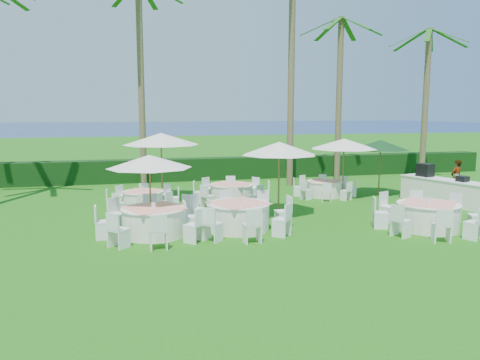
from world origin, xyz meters
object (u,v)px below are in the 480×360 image
object	(u,v)px
banquet_table_d	(143,199)
umbrella_c	(161,139)
banquet_table_f	(325,188)
banquet_table_a	(154,221)
umbrella_b	(279,148)
umbrella_d	(344,144)
umbrella_green	(381,145)
banquet_table_e	(231,193)
buffet_table	(451,192)
banquet_table_c	(428,215)
banquet_table_b	(238,216)
umbrella_a	(149,161)
staff_person	(456,178)

from	to	relation	value
banquet_table_d	umbrella_c	xyz separation A→B (m)	(0.86, 1.56, 2.24)
banquet_table_d	banquet_table_f	xyz separation A→B (m)	(7.94, 0.82, -0.00)
banquet_table_a	banquet_table_f	size ratio (longest dim) A/B	1.27
umbrella_b	banquet_table_a	bearing A→B (deg)	-160.12
banquet_table_a	umbrella_d	world-z (taller)	umbrella_d
banquet_table_a	umbrella_d	distance (m)	9.81
banquet_table_f	umbrella_green	world-z (taller)	umbrella_green
banquet_table_e	umbrella_c	distance (m)	3.70
banquet_table_a	buffet_table	distance (m)	12.04
banquet_table_c	banquet_table_f	xyz separation A→B (m)	(-0.77, 6.27, -0.08)
banquet_table_b	banquet_table_f	bearing A→B (deg)	43.63
umbrella_a	umbrella_c	xyz separation A→B (m)	(0.74, 4.83, 0.43)
banquet_table_a	umbrella_green	size ratio (longest dim) A/B	1.37
umbrella_d	banquet_table_a	bearing A→B (deg)	-151.70
staff_person	umbrella_green	bearing A→B (deg)	-33.71
banquet_table_c	umbrella_a	world-z (taller)	umbrella_a
banquet_table_c	umbrella_a	bearing A→B (deg)	165.78
umbrella_green	buffet_table	world-z (taller)	umbrella_green
umbrella_a	buffet_table	xyz separation A→B (m)	(11.94, 1.07, -1.63)
banquet_table_f	buffet_table	distance (m)	5.12
umbrella_b	buffet_table	distance (m)	7.62
umbrella_a	umbrella_green	world-z (taller)	umbrella_green
banquet_table_a	staff_person	world-z (taller)	staff_person
banquet_table_c	banquet_table_e	xyz separation A→B (m)	(-5.12, 5.79, -0.04)
umbrella_c	banquet_table_c	bearing A→B (deg)	-41.76
banquet_table_e	banquet_table_c	bearing A→B (deg)	-48.49
umbrella_c	buffet_table	world-z (taller)	umbrella_c
banquet_table_e	umbrella_green	bearing A→B (deg)	1.34
banquet_table_d	banquet_table_f	distance (m)	7.98
umbrella_green	banquet_table_b	bearing A→B (deg)	-149.07
banquet_table_a	umbrella_green	bearing A→B (deg)	24.15
umbrella_b	umbrella_d	xyz separation A→B (m)	(3.95, 2.93, -0.09)
banquet_table_a	umbrella_d	xyz separation A→B (m)	(8.47, 4.56, 1.90)
banquet_table_a	banquet_table_e	size ratio (longest dim) A/B	1.09
banquet_table_a	banquet_table_c	world-z (taller)	banquet_table_a
banquet_table_c	umbrella_d	xyz separation A→B (m)	(-0.07, 5.91, 1.90)
banquet_table_e	banquet_table_d	bearing A→B (deg)	-174.62
umbrella_d	banquet_table_d	bearing A→B (deg)	-176.96
banquet_table_d	staff_person	size ratio (longest dim) A/B	1.69
banquet_table_d	umbrella_a	xyz separation A→B (m)	(0.12, -3.27, 1.81)
banquet_table_c	umbrella_b	world-z (taller)	umbrella_b
banquet_table_a	banquet_table_d	xyz separation A→B (m)	(-0.17, 4.10, -0.09)
banquet_table_b	banquet_table_d	distance (m)	4.95
banquet_table_b	buffet_table	distance (m)	9.43
staff_person	buffet_table	bearing A→B (deg)	31.75
umbrella_c	umbrella_d	bearing A→B (deg)	-8.05
banquet_table_d	umbrella_a	size ratio (longest dim) A/B	1.03
umbrella_d	banquet_table_f	bearing A→B (deg)	152.61
umbrella_a	banquet_table_c	bearing A→B (deg)	-14.22
banquet_table_f	umbrella_a	xyz separation A→B (m)	(-7.82, -4.09, 1.81)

